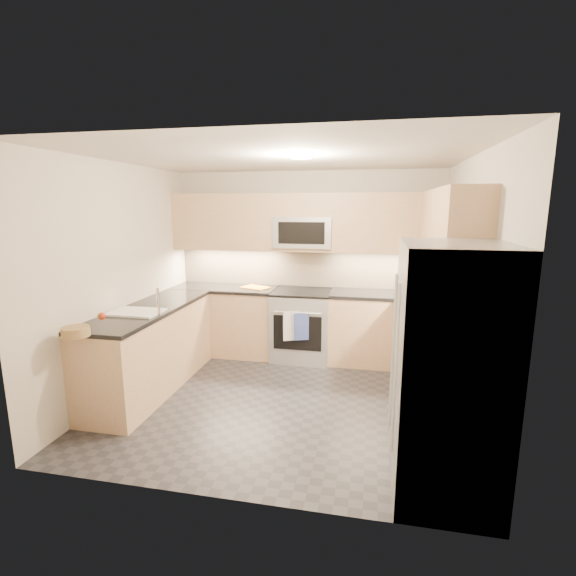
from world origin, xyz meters
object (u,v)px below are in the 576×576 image
at_px(gas_range, 302,326).
at_px(refrigerator, 448,372).
at_px(utensil_bowl, 416,289).
at_px(microwave, 304,232).
at_px(cutting_board, 255,287).
at_px(fruit_basket, 76,332).

bearing_deg(gas_range, refrigerator, -59.12).
distance_m(gas_range, utensil_bowl, 1.56).
bearing_deg(microwave, cutting_board, -173.55).
bearing_deg(utensil_bowl, microwave, 172.01).
height_order(gas_range, utensil_bowl, utensil_bowl).
bearing_deg(refrigerator, microwave, 119.62).
distance_m(utensil_bowl, cutting_board, 2.11).
relative_size(gas_range, refrigerator, 0.51).
xyz_separation_m(refrigerator, fruit_basket, (-3.02, 0.08, 0.08)).
relative_size(utensil_bowl, cutting_board, 0.87).
relative_size(gas_range, cutting_board, 2.53).
relative_size(microwave, utensil_bowl, 2.43).
distance_m(gas_range, refrigerator, 2.86).
height_order(microwave, refrigerator, microwave).
distance_m(microwave, utensil_bowl, 1.61).
bearing_deg(refrigerator, utensil_bowl, 90.08).
relative_size(utensil_bowl, fruit_basket, 1.36).
relative_size(cutting_board, fruit_basket, 1.57).
xyz_separation_m(gas_range, utensil_bowl, (1.45, -0.08, 0.57)).
bearing_deg(microwave, utensil_bowl, -7.99).
bearing_deg(utensil_bowl, cutting_board, 176.49).
bearing_deg(microwave, gas_range, -90.00).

